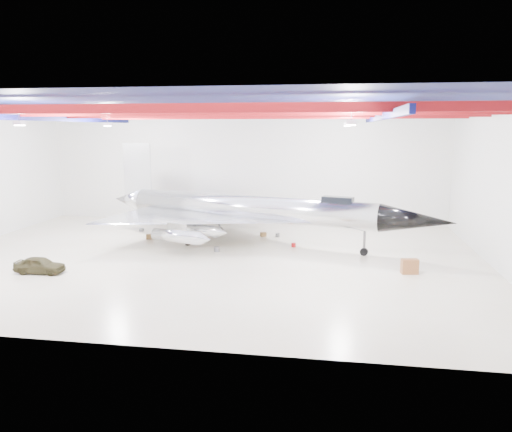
# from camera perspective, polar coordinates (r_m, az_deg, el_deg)

# --- Properties ---
(floor) EXTENTS (40.00, 40.00, 0.00)m
(floor) POSITION_cam_1_polar(r_m,az_deg,el_deg) (36.79, -5.75, -4.82)
(floor) COLOR beige
(floor) RESTS_ON ground
(wall_back) EXTENTS (40.00, 0.00, 40.00)m
(wall_back) POSITION_cam_1_polar(r_m,az_deg,el_deg) (50.35, -1.46, 5.59)
(wall_back) COLOR silver
(wall_back) RESTS_ON floor
(wall_right) EXTENTS (0.00, 30.00, 30.00)m
(wall_right) POSITION_cam_1_polar(r_m,az_deg,el_deg) (36.18, 26.40, 2.81)
(wall_right) COLOR silver
(wall_right) RESTS_ON floor
(ceiling) EXTENTS (40.00, 40.00, 0.00)m
(ceiling) POSITION_cam_1_polar(r_m,az_deg,el_deg) (35.61, -6.07, 12.56)
(ceiling) COLOR #0A0F38
(ceiling) RESTS_ON wall_back
(ceiling_structure) EXTENTS (39.50, 29.50, 1.08)m
(ceiling_structure) POSITION_cam_1_polar(r_m,az_deg,el_deg) (35.58, -6.05, 11.47)
(ceiling_structure) COLOR maroon
(ceiling_structure) RESTS_ON ceiling
(jet_aircraft) EXTENTS (29.02, 20.73, 8.06)m
(jet_aircraft) POSITION_cam_1_polar(r_m,az_deg,el_deg) (40.64, -0.89, 0.47)
(jet_aircraft) COLOR silver
(jet_aircraft) RESTS_ON floor
(jeep) EXTENTS (3.29, 1.43, 1.10)m
(jeep) POSITION_cam_1_polar(r_m,az_deg,el_deg) (35.72, -23.49, -5.15)
(jeep) COLOR #39341C
(jeep) RESTS_ON floor
(desk) EXTENTS (1.16, 0.73, 0.99)m
(desk) POSITION_cam_1_polar(r_m,az_deg,el_deg) (34.16, 17.15, -5.53)
(desk) COLOR brown
(desk) RESTS_ON floor
(crate_ply) EXTENTS (0.68, 0.60, 0.40)m
(crate_ply) POSITION_cam_1_polar(r_m,az_deg,el_deg) (43.75, -12.06, -2.33)
(crate_ply) COLOR olive
(crate_ply) RESTS_ON floor
(toolbox_red) EXTENTS (0.56, 0.50, 0.33)m
(toolbox_red) POSITION_cam_1_polar(r_m,az_deg,el_deg) (43.65, -7.59, -2.27)
(toolbox_red) COLOR #A41013
(toolbox_red) RESTS_ON floor
(engine_drum) EXTENTS (0.52, 0.52, 0.38)m
(engine_drum) POSITION_cam_1_polar(r_m,az_deg,el_deg) (38.55, -4.50, -3.81)
(engine_drum) COLOR #59595B
(engine_drum) RESTS_ON floor
(parts_bin) EXTENTS (0.63, 0.58, 0.36)m
(parts_bin) POSITION_cam_1_polar(r_m,az_deg,el_deg) (43.85, 0.83, -2.10)
(parts_bin) COLOR olive
(parts_bin) RESTS_ON floor
(crate_small) EXTENTS (0.42, 0.35, 0.27)m
(crate_small) POSITION_cam_1_polar(r_m,az_deg,el_deg) (47.22, -12.95, -1.54)
(crate_small) COLOR #59595B
(crate_small) RESTS_ON floor
(tool_chest) EXTENTS (0.42, 0.42, 0.33)m
(tool_chest) POSITION_cam_1_polar(r_m,az_deg,el_deg) (40.08, 4.32, -3.32)
(tool_chest) COLOR #A41013
(tool_chest) RESTS_ON floor
(oil_barrel) EXTENTS (0.50, 0.40, 0.35)m
(oil_barrel) POSITION_cam_1_polar(r_m,az_deg,el_deg) (43.43, -7.13, -2.31)
(oil_barrel) COLOR olive
(oil_barrel) RESTS_ON floor
(spares_box) EXTENTS (0.41, 0.41, 0.33)m
(spares_box) POSITION_cam_1_polar(r_m,az_deg,el_deg) (43.64, 2.48, -2.19)
(spares_box) COLOR #59595B
(spares_box) RESTS_ON floor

